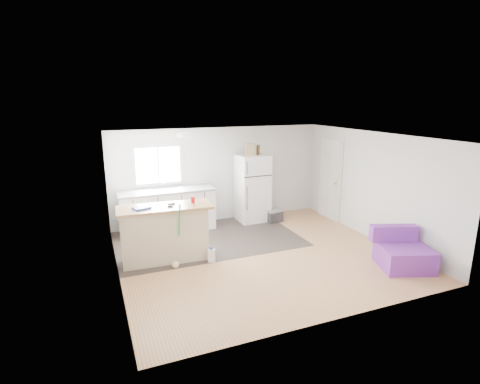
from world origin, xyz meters
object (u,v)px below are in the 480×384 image
Objects in this scene: cleaner_jug at (212,255)px; mop at (176,255)px; cooler at (274,215)px; purple_seat at (402,253)px; kitchen_cabinets at (168,210)px; bottle_right at (258,149)px; refrigerator at (252,188)px; blue_tray at (142,208)px; bottle_left at (258,150)px; peninsula at (165,233)px; cardboard_box at (250,149)px; red_cup at (193,200)px.

cleaner_jug is 0.69m from mop.
cooler is 0.42× the size of purple_seat.
kitchen_cabinets is 5.19m from purple_seat.
refrigerator is at bearing -174.30° from bottle_right.
purple_seat is 4.98m from blue_tray.
cooler is 0.37× the size of mop.
cleaner_jug is (-1.78, -2.07, -0.73)m from refrigerator.
bottle_left is (0.11, -0.07, 0.98)m from refrigerator.
bottle_right is at bearing 58.08° from bottle_left.
peninsula is at bearing 1.42° from blue_tray.
blue_tray is 3.38m from cardboard_box.
bottle_right is at bearing 35.30° from mop.
peninsula is (-0.40, -1.67, 0.04)m from kitchen_cabinets.
cardboard_box is 1.20× the size of bottle_right.
kitchen_cabinets reaches higher than peninsula.
blue_tray reaches higher than peninsula.
cleaner_jug is 1.01× the size of blue_tray.
red_cup reaches higher than purple_seat.
cleaner_jug is (-2.26, -1.74, -0.03)m from cooler.
bottle_right is at bearing 17.62° from cardboard_box.
cardboard_box is at bearing 72.60° from cleaner_jug.
purple_seat is (1.50, -3.62, -0.59)m from refrigerator.
mop reaches higher than cleaner_jug.
blue_tray is (-0.40, -0.01, 0.56)m from peninsula.
cardboard_box is (1.90, 1.54, 0.71)m from red_cup.
cardboard_box reaches higher than bottle_left.
mop is 5.01× the size of bottle_right.
cooler is at bearing 27.44° from mop.
bottle_left is at bearing 34.65° from mop.
blue_tray is (-0.80, -1.68, 0.60)m from kitchen_cabinets.
refrigerator is 1.53× the size of purple_seat.
refrigerator is 3.67× the size of cooler.
red_cup reaches higher than peninsula.
bottle_right reaches higher than blue_tray.
bottle_right is (3.16, 1.67, 0.73)m from blue_tray.
cleaner_jug is 1.22× the size of bottle_left.
refrigerator is 5.73× the size of cardboard_box.
blue_tray is (-3.47, -1.32, 0.95)m from cooler.
bottle_right is (0.27, 0.09, -0.03)m from cardboard_box.
purple_seat is (3.69, -3.65, -0.25)m from kitchen_cabinets.
bottle_right is (2.36, -0.01, 1.33)m from kitchen_cabinets.
mop is 3.61m from bottle_left.
refrigerator is at bearing 146.76° from bottle_left.
cleaner_jug is (-3.28, 1.55, -0.13)m from purple_seat.
peninsula is at bearing -149.86° from bottle_left.
bottle_right reaches higher than purple_seat.
cooler is at bearing 127.41° from purple_seat.
peninsula is at bearing -177.13° from red_cup.
mop is 3.70m from bottle_right.
peninsula is at bearing -148.98° from bottle_right.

